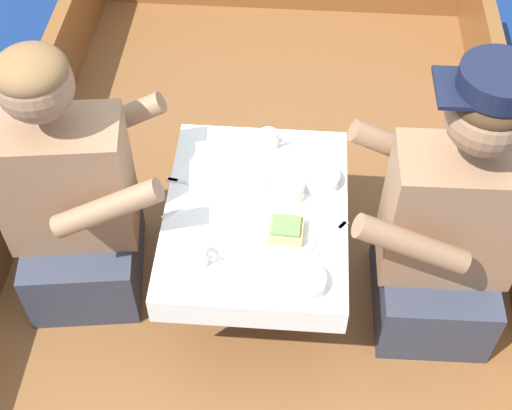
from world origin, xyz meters
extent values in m
plane|color=navy|center=(0.00, 0.00, 0.00)|extent=(60.00, 60.00, 0.00)
cube|color=brown|center=(0.00, 0.00, 0.12)|extent=(1.90, 3.38, 0.24)
cylinder|color=#B2B2B7|center=(0.00, -0.03, 0.44)|extent=(0.07, 0.07, 0.39)
cube|color=brown|center=(0.00, -0.03, 0.64)|extent=(0.54, 0.69, 0.02)
cube|color=white|center=(0.00, -0.03, 0.65)|extent=(0.57, 0.72, 0.00)
cube|color=white|center=(0.00, -0.39, 0.60)|extent=(0.57, 0.00, 0.10)
cube|color=white|center=(0.00, 0.33, 0.60)|extent=(0.57, 0.00, 0.10)
cube|color=#333847|center=(-0.59, -0.02, 0.37)|extent=(0.42, 0.48, 0.26)
cube|color=#936B4C|center=(-0.59, -0.02, 0.73)|extent=(0.43, 0.27, 0.46)
sphere|color=#936B4C|center=(-0.59, -0.02, 1.12)|extent=(0.21, 0.21, 0.21)
ellipsoid|color=brown|center=(-0.59, -0.02, 1.16)|extent=(0.20, 0.20, 0.12)
cylinder|color=#936B4C|center=(-0.46, 0.18, 0.81)|extent=(0.34, 0.11, 0.21)
cylinder|color=#936B4C|center=(-0.41, -0.18, 0.81)|extent=(0.34, 0.11, 0.21)
cube|color=#333847|center=(0.59, -0.07, 0.37)|extent=(0.37, 0.45, 0.26)
cube|color=#936B4C|center=(0.59, -0.07, 0.74)|extent=(0.40, 0.23, 0.47)
sphere|color=#936B4C|center=(0.59, -0.07, 1.13)|extent=(0.22, 0.22, 0.22)
ellipsoid|color=#472D19|center=(0.59, -0.07, 1.18)|extent=(0.21, 0.21, 0.12)
cylinder|color=#936B4C|center=(0.44, -0.25, 0.82)|extent=(0.34, 0.08, 0.21)
cylinder|color=#936B4C|center=(0.43, 0.11, 0.82)|extent=(0.34, 0.08, 0.21)
cylinder|color=black|center=(0.59, -0.07, 1.24)|extent=(0.20, 0.20, 0.06)
cube|color=black|center=(0.49, -0.07, 1.21)|extent=(0.10, 0.16, 0.01)
cylinder|color=white|center=(0.10, -0.13, 0.66)|extent=(0.19, 0.19, 0.01)
cylinder|color=white|center=(-0.07, 0.09, 0.66)|extent=(0.22, 0.22, 0.01)
cube|color=tan|center=(0.10, -0.13, 0.68)|extent=(0.11, 0.10, 0.04)
cube|color=#669347|center=(0.10, -0.13, 0.70)|extent=(0.09, 0.08, 0.01)
cylinder|color=white|center=(0.16, -0.30, 0.67)|extent=(0.13, 0.13, 0.04)
cylinder|color=beige|center=(0.16, -0.30, 0.68)|extent=(0.11, 0.11, 0.02)
cylinder|color=white|center=(0.20, 0.10, 0.67)|extent=(0.12, 0.12, 0.04)
cylinder|color=beige|center=(0.20, 0.10, 0.68)|extent=(0.10, 0.10, 0.02)
cylinder|color=white|center=(-0.16, -0.24, 0.68)|extent=(0.06, 0.06, 0.06)
torus|color=white|center=(-0.12, -0.24, 0.69)|extent=(0.04, 0.01, 0.04)
cylinder|color=#3D2314|center=(-0.16, -0.24, 0.70)|extent=(0.05, 0.05, 0.01)
cylinder|color=white|center=(0.02, 0.25, 0.68)|extent=(0.07, 0.07, 0.06)
torus|color=white|center=(0.06, 0.25, 0.69)|extent=(0.04, 0.01, 0.04)
cylinder|color=#3D2314|center=(0.02, 0.25, 0.70)|extent=(0.06, 0.06, 0.01)
cylinder|color=silver|center=(0.11, 0.03, 0.68)|extent=(0.06, 0.06, 0.05)
cylinder|color=beige|center=(0.11, 0.03, 0.68)|extent=(0.07, 0.07, 0.03)
cube|color=silver|center=(-0.05, -0.22, 0.66)|extent=(0.04, 0.17, 0.00)
cube|color=silver|center=(0.23, -0.13, 0.66)|extent=(0.11, 0.14, 0.00)
cube|color=silver|center=(0.27, -0.07, 0.66)|extent=(0.04, 0.04, 0.00)
cube|color=silver|center=(0.08, 0.18, 0.66)|extent=(0.15, 0.10, 0.00)
ellipsoid|color=silver|center=(0.02, 0.22, 0.66)|extent=(0.04, 0.02, 0.01)
cube|color=silver|center=(-0.21, 0.06, 0.66)|extent=(0.17, 0.04, 0.00)
cube|color=silver|center=(-0.28, 0.07, 0.66)|extent=(0.04, 0.03, 0.00)
cube|color=silver|center=(-0.22, -0.03, 0.66)|extent=(0.13, 0.12, 0.00)
ellipsoid|color=silver|center=(-0.17, 0.02, 0.66)|extent=(0.04, 0.02, 0.01)
camera|label=1|loc=(0.10, -1.43, 2.36)|focal=50.00mm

